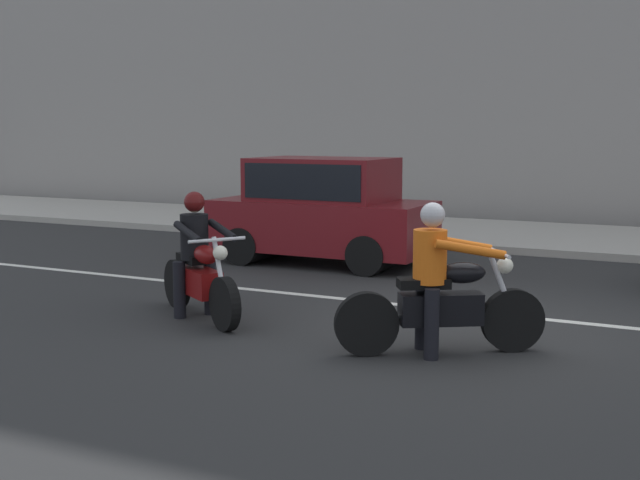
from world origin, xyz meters
TOP-DOWN VIEW (x-y plane):
  - ground_plane at (0.00, 0.00)m, footprint 80.00×80.00m
  - sidewalk_slab at (0.00, 8.00)m, footprint 40.00×4.40m
  - lane_marking_stripe at (0.24, 0.90)m, footprint 18.00×0.14m
  - motorcycle_with_rider_black_leather at (-3.12, -0.88)m, footprint 1.82×1.20m
  - motorcycle_with_rider_orange_stripe at (-0.02, -1.10)m, footprint 1.90×1.27m
  - parked_hatchback_maroon at (-3.57, 3.42)m, footprint 3.68×1.76m

SIDE VIEW (x-z plane):
  - ground_plane at x=0.00m, z-range 0.00..0.00m
  - lane_marking_stripe at x=0.24m, z-range 0.00..0.01m
  - sidewalk_slab at x=0.00m, z-range 0.00..0.14m
  - motorcycle_with_rider_black_leather at x=-3.12m, z-range -0.13..1.40m
  - motorcycle_with_rider_orange_stripe at x=-0.02m, z-range -0.14..1.42m
  - parked_hatchback_maroon at x=-3.57m, z-range 0.03..1.83m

